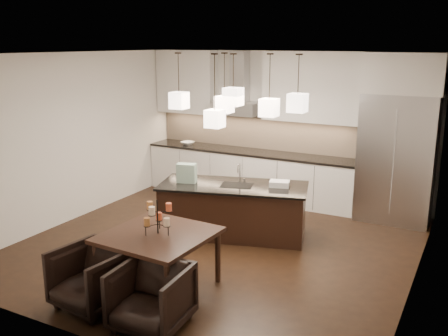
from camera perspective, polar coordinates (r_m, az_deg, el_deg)
The scene contains 37 objects.
floor at distance 7.55m, azimuth -0.72°, elevation -8.90°, with size 5.50×5.50×0.02m, color black.
ceiling at distance 6.95m, azimuth -0.79°, elevation 13.02°, with size 5.50×5.50×0.02m, color white.
wall_back at distance 9.59m, azimuth 7.20°, elevation 4.77°, with size 5.50×0.02×2.80m, color silver.
wall_front at distance 4.96m, azimuth -16.24°, elevation -4.61°, with size 5.50×0.02×2.80m, color silver.
wall_left at distance 8.76m, azimuth -16.84°, elevation 3.37°, with size 0.02×5.50×2.80m, color silver.
wall_right at distance 6.32m, azimuth 21.80°, elevation -1.06°, with size 0.02×5.50×2.80m, color silver.
refrigerator at distance 8.77m, azimuth 19.14°, elevation 1.04°, with size 1.20×0.72×2.15m, color #B7B7BA.
fridge_panel at distance 8.58m, azimuth 19.91°, elevation 10.18°, with size 1.26×0.72×0.65m, color silver.
lower_cabinets at distance 9.73m, azimuth 2.89°, elevation -0.79°, with size 4.21×0.62×0.88m, color silver.
countertop at distance 9.62m, azimuth 2.92°, elevation 1.86°, with size 4.21×0.66×0.04m, color black.
backsplash at distance 9.82m, azimuth 3.69°, elevation 4.10°, with size 4.21×0.02×0.63m, color tan.
upper_cab_left at distance 10.26m, azimuth -4.26°, elevation 9.81°, with size 1.25×0.35×1.25m, color silver.
upper_cab_right at distance 9.14m, azimuth 10.19°, elevation 9.09°, with size 1.86×0.35×1.25m, color silver.
hood_canopy at distance 9.65m, azimuth 1.48°, elevation 6.86°, with size 0.90×0.52×0.24m, color #B7B7BA.
hood_chimney at distance 9.69m, azimuth 1.80°, elevation 10.45°, with size 0.30×0.28×0.96m, color #B7B7BA.
fruit_bowl at distance 10.21m, azimuth -4.18°, elevation 2.85°, with size 0.26×0.26×0.06m, color silver.
island_body at distance 7.84m, azimuth 1.05°, elevation -4.91°, with size 2.20×0.88×0.78m, color black.
island_top at distance 7.71m, azimuth 1.06°, elevation -2.06°, with size 2.27×0.95×0.04m, color black.
faucet at distance 7.73m, azimuth 1.84°, elevation -0.60°, with size 0.09×0.21×0.33m, color silver, non-canonical shape.
tote_bag at distance 7.83m, azimuth -4.29°, elevation -0.58°, with size 0.30×0.16×0.30m, color #205432.
food_container at distance 7.65m, azimuth 6.36°, elevation -1.80°, with size 0.30×0.21×0.09m, color silver.
dining_table at distance 6.23m, azimuth -7.44°, elevation -10.50°, with size 1.20×1.20×0.72m, color black, non-canonical shape.
candelabra at distance 6.01m, azimuth -7.61°, elevation -5.53°, with size 0.35×0.35×0.42m, color black, non-canonical shape.
candle_a at distance 5.95m, azimuth -6.57°, elevation -6.13°, with size 0.07×0.07×0.10m, color beige.
candle_b at distance 6.15m, azimuth -7.43°, elevation -5.47°, with size 0.07×0.07×0.10m, color #CB502E.
candle_c at distance 5.98m, azimuth -8.80°, elevation -6.09°, with size 0.07×0.07×0.10m, color #AD6B35.
candle_d at distance 5.98m, azimuth -6.33°, elevation -4.45°, with size 0.07×0.07×0.10m, color #CB502E.
candle_e at distance 6.07m, azimuth -8.47°, elevation -4.25°, with size 0.07×0.07×0.10m, color #AD6B35.
candle_f at distance 5.87m, azimuth -8.25°, elevation -4.87°, with size 0.07×0.07×0.10m, color beige.
armchair_left at distance 6.00m, azimuth -14.86°, elevation -11.99°, with size 0.76×0.78×0.71m, color black.
armchair_right at distance 5.48m, azimuth -8.32°, elevation -14.40°, with size 0.73×0.76×0.69m, color black.
pendant_a at distance 7.90m, azimuth -5.15°, elevation 7.70°, with size 0.24×0.24×0.26m, color #FFE7D1.
pendant_b at distance 7.83m, azimuth 0.04°, elevation 7.27°, with size 0.24×0.24×0.26m, color #FFE7D1.
pendant_c at distance 7.30m, azimuth 1.05°, elevation 8.15°, with size 0.24×0.24×0.26m, color #FFE7D1.
pendant_d at distance 7.34m, azimuth 5.17°, elevation 6.89°, with size 0.24×0.24×0.26m, color #FFE7D1.
pendant_e at distance 7.08m, azimuth 8.39°, elevation 7.37°, with size 0.24×0.24×0.26m, color #FFE7D1.
pendant_f at distance 7.33m, azimuth -1.07°, elevation 5.66°, with size 0.24×0.24×0.26m, color #FFE7D1.
Camera 1 is at (3.33, -6.10, 2.95)m, focal length 40.00 mm.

